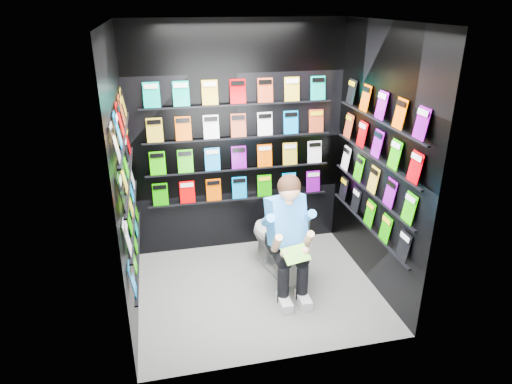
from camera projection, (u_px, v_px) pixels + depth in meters
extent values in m
plane|color=#5F5F5D|center=(258.00, 290.00, 4.70)|extent=(2.40, 2.40, 0.00)
plane|color=white|center=(259.00, 21.00, 3.69)|extent=(2.40, 2.40, 0.00)
cube|color=black|center=(238.00, 141.00, 5.09)|extent=(2.40, 0.04, 2.60)
cube|color=black|center=(290.00, 219.00, 3.30)|extent=(2.40, 0.04, 2.60)
cube|color=black|center=(124.00, 183.00, 3.95)|extent=(0.04, 2.00, 2.60)
cube|color=black|center=(378.00, 162.00, 4.44)|extent=(0.04, 2.00, 2.60)
imported|color=white|center=(275.00, 237.00, 4.97)|extent=(0.58, 0.83, 0.73)
cube|color=silver|center=(291.00, 264.00, 4.90)|extent=(0.28, 0.42, 0.29)
cube|color=silver|center=(291.00, 251.00, 4.83)|extent=(0.30, 0.44, 0.03)
cube|color=#24B85C|center=(296.00, 254.00, 4.24)|extent=(0.28, 0.21, 0.11)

